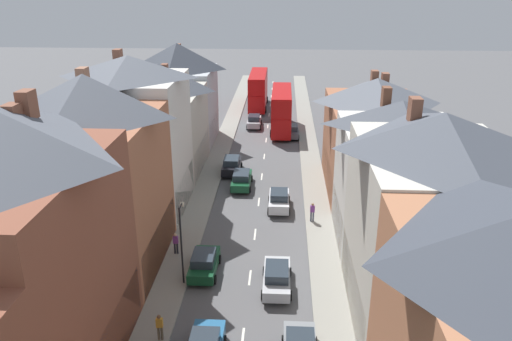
{
  "coord_description": "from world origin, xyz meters",
  "views": [
    {
      "loc": [
        1.97,
        -10.26,
        18.7
      ],
      "look_at": [
        -0.5,
        34.4,
        1.28
      ],
      "focal_mm": 35.0,
      "sensor_mm": 36.0,
      "label": 1
    }
  ],
  "objects_px": {
    "car_near_blue": "(277,277)",
    "street_lamp": "(182,239)",
    "car_mid_black": "(279,200)",
    "car_far_grey": "(204,263)",
    "car_parked_left_b": "(232,165)",
    "car_parked_right_b": "(242,179)",
    "pedestrian_mid_right": "(176,242)",
    "car_mid_white": "(254,121)",
    "pedestrian_far_left": "(312,211)",
    "double_decker_bus_mid_street": "(281,110)",
    "double_decker_bus_lead": "(258,90)",
    "pedestrian_mid_left": "(160,326)",
    "car_parked_right_a": "(292,131)"
  },
  "relations": [
    {
      "from": "pedestrian_far_left",
      "to": "car_parked_right_b",
      "type": "bearing_deg",
      "value": 131.87
    },
    {
      "from": "pedestrian_mid_right",
      "to": "car_mid_black",
      "type": "bearing_deg",
      "value": 48.1
    },
    {
      "from": "car_mid_white",
      "to": "double_decker_bus_mid_street",
      "type": "bearing_deg",
      "value": -22.26
    },
    {
      "from": "car_far_grey",
      "to": "pedestrian_mid_right",
      "type": "height_order",
      "value": "pedestrian_mid_right"
    },
    {
      "from": "double_decker_bus_lead",
      "to": "car_parked_right_b",
      "type": "height_order",
      "value": "double_decker_bus_lead"
    },
    {
      "from": "car_near_blue",
      "to": "street_lamp",
      "type": "xyz_separation_m",
      "value": [
        -6.05,
        0.19,
        2.43
      ]
    },
    {
      "from": "car_parked_right_a",
      "to": "pedestrian_mid_right",
      "type": "distance_m",
      "value": 29.94
    },
    {
      "from": "car_parked_left_b",
      "to": "car_parked_right_b",
      "type": "height_order",
      "value": "car_parked_left_b"
    },
    {
      "from": "car_mid_black",
      "to": "car_far_grey",
      "type": "distance_m",
      "value": 11.42
    },
    {
      "from": "car_parked_right_a",
      "to": "car_far_grey",
      "type": "distance_m",
      "value": 31.52
    },
    {
      "from": "double_decker_bus_lead",
      "to": "car_far_grey",
      "type": "bearing_deg",
      "value": -91.62
    },
    {
      "from": "double_decker_bus_mid_street",
      "to": "car_parked_right_b",
      "type": "bearing_deg",
      "value": -100.78
    },
    {
      "from": "car_far_grey",
      "to": "pedestrian_far_left",
      "type": "distance_m",
      "value": 10.93
    },
    {
      "from": "car_near_blue",
      "to": "car_parked_right_b",
      "type": "height_order",
      "value": "car_near_blue"
    },
    {
      "from": "car_mid_white",
      "to": "street_lamp",
      "type": "relative_size",
      "value": 0.77
    },
    {
      "from": "double_decker_bus_lead",
      "to": "pedestrian_far_left",
      "type": "distance_m",
      "value": 38.41
    },
    {
      "from": "car_near_blue",
      "to": "car_mid_black",
      "type": "relative_size",
      "value": 1.09
    },
    {
      "from": "car_parked_right_a",
      "to": "pedestrian_mid_right",
      "type": "xyz_separation_m",
      "value": [
        -8.57,
        -28.69,
        0.22
      ]
    },
    {
      "from": "pedestrian_mid_right",
      "to": "street_lamp",
      "type": "height_order",
      "value": "street_lamp"
    },
    {
      "from": "double_decker_bus_mid_street",
      "to": "pedestrian_mid_right",
      "type": "distance_m",
      "value": 32.41
    },
    {
      "from": "car_near_blue",
      "to": "car_far_grey",
      "type": "height_order",
      "value": "car_near_blue"
    },
    {
      "from": "double_decker_bus_mid_street",
      "to": "car_near_blue",
      "type": "xyz_separation_m",
      "value": [
        0.01,
        -35.17,
        -2.01
      ]
    },
    {
      "from": "car_parked_left_b",
      "to": "street_lamp",
      "type": "distance_m",
      "value": 19.92
    },
    {
      "from": "car_parked_right_b",
      "to": "pedestrian_mid_right",
      "type": "bearing_deg",
      "value": -106.14
    },
    {
      "from": "car_near_blue",
      "to": "pedestrian_mid_left",
      "type": "bearing_deg",
      "value": -139.12
    },
    {
      "from": "car_parked_right_b",
      "to": "pedestrian_mid_right",
      "type": "relative_size",
      "value": 2.74
    },
    {
      "from": "double_decker_bus_mid_street",
      "to": "street_lamp",
      "type": "xyz_separation_m",
      "value": [
        -6.04,
        -34.98,
        0.43
      ]
    },
    {
      "from": "car_near_blue",
      "to": "car_far_grey",
      "type": "relative_size",
      "value": 1.09
    },
    {
      "from": "double_decker_bus_mid_street",
      "to": "car_parked_right_b",
      "type": "xyz_separation_m",
      "value": [
        -3.59,
        -18.87,
        -2.01
      ]
    },
    {
      "from": "car_parked_right_b",
      "to": "pedestrian_far_left",
      "type": "distance_m",
      "value": 9.47
    },
    {
      "from": "car_parked_right_a",
      "to": "street_lamp",
      "type": "bearing_deg",
      "value": -102.88
    },
    {
      "from": "car_mid_black",
      "to": "pedestrian_mid_right",
      "type": "xyz_separation_m",
      "value": [
        -7.27,
        -8.1,
        0.19
      ]
    },
    {
      "from": "double_decker_bus_mid_street",
      "to": "pedestrian_mid_right",
      "type": "bearing_deg",
      "value": -102.96
    },
    {
      "from": "pedestrian_mid_right",
      "to": "double_decker_bus_lead",
      "type": "bearing_deg",
      "value": 85.19
    },
    {
      "from": "car_parked_right_a",
      "to": "car_mid_black",
      "type": "distance_m",
      "value": 20.63
    },
    {
      "from": "double_decker_bus_lead",
      "to": "street_lamp",
      "type": "relative_size",
      "value": 1.96
    },
    {
      "from": "car_far_grey",
      "to": "street_lamp",
      "type": "height_order",
      "value": "street_lamp"
    },
    {
      "from": "car_far_grey",
      "to": "car_mid_white",
      "type": "bearing_deg",
      "value": 87.89
    },
    {
      "from": "car_parked_right_a",
      "to": "double_decker_bus_lead",
      "type": "bearing_deg",
      "value": 108.38
    },
    {
      "from": "car_near_blue",
      "to": "car_parked_left_b",
      "type": "bearing_deg",
      "value": 103.82
    },
    {
      "from": "car_mid_white",
      "to": "street_lamp",
      "type": "distance_m",
      "value": 36.62
    },
    {
      "from": "car_mid_black",
      "to": "car_mid_white",
      "type": "distance_m",
      "value": 25.17
    },
    {
      "from": "car_parked_right_a",
      "to": "pedestrian_mid_right",
      "type": "bearing_deg",
      "value": -106.63
    },
    {
      "from": "car_near_blue",
      "to": "car_parked_right_a",
      "type": "height_order",
      "value": "car_parked_right_a"
    },
    {
      "from": "pedestrian_mid_left",
      "to": "car_parked_left_b",
      "type": "bearing_deg",
      "value": 86.9
    },
    {
      "from": "car_mid_black",
      "to": "pedestrian_mid_right",
      "type": "relative_size",
      "value": 2.46
    },
    {
      "from": "car_mid_black",
      "to": "car_parked_left_b",
      "type": "bearing_deg",
      "value": 120.88
    },
    {
      "from": "street_lamp",
      "to": "car_mid_white",
      "type": "bearing_deg",
      "value": 86.16
    },
    {
      "from": "car_near_blue",
      "to": "car_mid_white",
      "type": "height_order",
      "value": "car_mid_white"
    },
    {
      "from": "car_mid_black",
      "to": "car_far_grey",
      "type": "relative_size",
      "value": 1.0
    }
  ]
}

